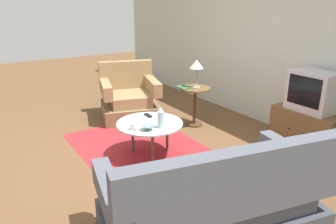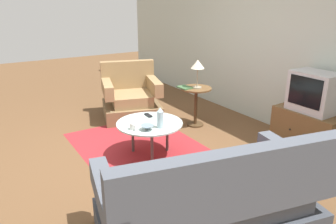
{
  "view_description": "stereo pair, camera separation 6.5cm",
  "coord_description": "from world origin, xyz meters",
  "px_view_note": "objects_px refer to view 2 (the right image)",
  "views": [
    {
      "loc": [
        3.13,
        -1.69,
        1.88
      ],
      "look_at": [
        -0.05,
        0.4,
        0.55
      ],
      "focal_mm": 34.29,
      "sensor_mm": 36.0,
      "label": 1
    },
    {
      "loc": [
        3.16,
        -1.64,
        1.88
      ],
      "look_at": [
        -0.05,
        0.4,
        0.55
      ],
      "focal_mm": 34.29,
      "sensor_mm": 36.0,
      "label": 2
    }
  ],
  "objects_px": {
    "couch": "(213,205)",
    "side_table": "(196,99)",
    "table_lamp": "(198,66)",
    "book": "(185,87)",
    "armchair": "(131,99)",
    "mug": "(133,126)",
    "television": "(314,92)",
    "coffee_table": "(150,125)",
    "vase": "(160,118)",
    "bowl": "(147,128)",
    "tv_stand": "(308,130)",
    "tv_remote_dark": "(148,115)"
  },
  "relations": [
    {
      "from": "couch",
      "to": "table_lamp",
      "type": "bearing_deg",
      "value": 68.38
    },
    {
      "from": "table_lamp",
      "to": "side_table",
      "type": "bearing_deg",
      "value": 166.86
    },
    {
      "from": "television",
      "to": "bowl",
      "type": "height_order",
      "value": "television"
    },
    {
      "from": "television",
      "to": "vase",
      "type": "xyz_separation_m",
      "value": [
        -0.73,
        -1.83,
        -0.21
      ]
    },
    {
      "from": "vase",
      "to": "bowl",
      "type": "xyz_separation_m",
      "value": [
        -0.02,
        -0.17,
        -0.09
      ]
    },
    {
      "from": "book",
      "to": "couch",
      "type": "bearing_deg",
      "value": -33.33
    },
    {
      "from": "tv_remote_dark",
      "to": "table_lamp",
      "type": "bearing_deg",
      "value": -71.17
    },
    {
      "from": "tv_stand",
      "to": "armchair",
      "type": "bearing_deg",
      "value": -149.84
    },
    {
      "from": "armchair",
      "to": "mug",
      "type": "height_order",
      "value": "armchair"
    },
    {
      "from": "side_table",
      "to": "mug",
      "type": "distance_m",
      "value": 1.52
    },
    {
      "from": "couch",
      "to": "armchair",
      "type": "bearing_deg",
      "value": 88.68
    },
    {
      "from": "table_lamp",
      "to": "book",
      "type": "xyz_separation_m",
      "value": [
        -0.1,
        -0.16,
        -0.33
      ]
    },
    {
      "from": "bowl",
      "to": "vase",
      "type": "bearing_deg",
      "value": 83.08
    },
    {
      "from": "couch",
      "to": "mug",
      "type": "relative_size",
      "value": 16.11
    },
    {
      "from": "coffee_table",
      "to": "table_lamp",
      "type": "distance_m",
      "value": 1.34
    },
    {
      "from": "armchair",
      "to": "coffee_table",
      "type": "bearing_deg",
      "value": 90.21
    },
    {
      "from": "side_table",
      "to": "table_lamp",
      "type": "relative_size",
      "value": 1.42
    },
    {
      "from": "tv_stand",
      "to": "book",
      "type": "xyz_separation_m",
      "value": [
        -1.55,
        -0.9,
        0.36
      ]
    },
    {
      "from": "couch",
      "to": "table_lamp",
      "type": "xyz_separation_m",
      "value": [
        -2.07,
        1.4,
        0.66
      ]
    },
    {
      "from": "coffee_table",
      "to": "vase",
      "type": "height_order",
      "value": "vase"
    },
    {
      "from": "television",
      "to": "table_lamp",
      "type": "height_order",
      "value": "table_lamp"
    },
    {
      "from": "tv_stand",
      "to": "vase",
      "type": "distance_m",
      "value": 1.99
    },
    {
      "from": "television",
      "to": "table_lamp",
      "type": "distance_m",
      "value": 1.64
    },
    {
      "from": "side_table",
      "to": "table_lamp",
      "type": "xyz_separation_m",
      "value": [
        0.03,
        -0.01,
        0.52
      ]
    },
    {
      "from": "coffee_table",
      "to": "side_table",
      "type": "xyz_separation_m",
      "value": [
        -0.54,
        1.12,
        0.03
      ]
    },
    {
      "from": "tv_remote_dark",
      "to": "vase",
      "type": "bearing_deg",
      "value": 172.8
    },
    {
      "from": "vase",
      "to": "tv_remote_dark",
      "type": "relative_size",
      "value": 1.73
    },
    {
      "from": "coffee_table",
      "to": "mug",
      "type": "relative_size",
      "value": 6.75
    },
    {
      "from": "bowl",
      "to": "side_table",
      "type": "bearing_deg",
      "value": 119.96
    },
    {
      "from": "vase",
      "to": "book",
      "type": "relative_size",
      "value": 1.17
    },
    {
      "from": "mug",
      "to": "bowl",
      "type": "xyz_separation_m",
      "value": [
        0.1,
        0.13,
        -0.01
      ]
    },
    {
      "from": "side_table",
      "to": "television",
      "type": "xyz_separation_m",
      "value": [
        1.48,
        0.74,
        0.35
      ]
    },
    {
      "from": "side_table",
      "to": "book",
      "type": "relative_size",
      "value": 2.83
    },
    {
      "from": "television",
      "to": "side_table",
      "type": "bearing_deg",
      "value": -153.48
    },
    {
      "from": "tv_stand",
      "to": "television",
      "type": "xyz_separation_m",
      "value": [
        0.0,
        -0.0,
        0.52
      ]
    },
    {
      "from": "couch",
      "to": "mug",
      "type": "height_order",
      "value": "couch"
    },
    {
      "from": "couch",
      "to": "coffee_table",
      "type": "distance_m",
      "value": 1.59
    },
    {
      "from": "vase",
      "to": "mug",
      "type": "distance_m",
      "value": 0.33
    },
    {
      "from": "couch",
      "to": "vase",
      "type": "height_order",
      "value": "couch"
    },
    {
      "from": "table_lamp",
      "to": "book",
      "type": "relative_size",
      "value": 2.0
    },
    {
      "from": "coffee_table",
      "to": "table_lamp",
      "type": "xyz_separation_m",
      "value": [
        -0.51,
        1.12,
        0.54
      ]
    },
    {
      "from": "table_lamp",
      "to": "vase",
      "type": "xyz_separation_m",
      "value": [
        0.72,
        -1.09,
        -0.38
      ]
    },
    {
      "from": "side_table",
      "to": "coffee_table",
      "type": "bearing_deg",
      "value": -64.42
    },
    {
      "from": "tv_stand",
      "to": "tv_remote_dark",
      "type": "bearing_deg",
      "value": -123.45
    },
    {
      "from": "tv_stand",
      "to": "book",
      "type": "height_order",
      "value": "book"
    },
    {
      "from": "side_table",
      "to": "mug",
      "type": "xyz_separation_m",
      "value": [
        0.63,
        -1.39,
        0.05
      ]
    },
    {
      "from": "table_lamp",
      "to": "book",
      "type": "distance_m",
      "value": 0.38
    },
    {
      "from": "couch",
      "to": "side_table",
      "type": "relative_size",
      "value": 3.2
    },
    {
      "from": "television",
      "to": "bowl",
      "type": "bearing_deg",
      "value": -110.63
    },
    {
      "from": "vase",
      "to": "tv_remote_dark",
      "type": "distance_m",
      "value": 0.45
    }
  ]
}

